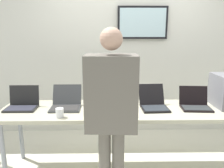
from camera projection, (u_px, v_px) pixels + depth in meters
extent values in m
cube|color=silver|center=(124.00, 56.00, 3.57)|extent=(8.00, 0.06, 2.54)
cube|color=black|center=(143.00, 23.00, 3.41)|extent=(0.76, 0.05, 0.49)
cube|color=silver|center=(143.00, 23.00, 3.39)|extent=(0.70, 0.02, 0.43)
cube|color=#B2AE94|center=(130.00, 110.00, 2.59)|extent=(3.00, 0.70, 0.04)
cylinder|color=gray|center=(3.00, 153.00, 2.41)|extent=(0.05, 0.05, 0.73)
cylinder|color=gray|center=(21.00, 132.00, 2.90)|extent=(0.05, 0.05, 0.73)
cube|color=#242424|center=(21.00, 109.00, 2.56)|extent=(0.35, 0.24, 0.02)
cube|color=#2A2B37|center=(21.00, 108.00, 2.55)|extent=(0.32, 0.19, 0.00)
cube|color=#242424|center=(24.00, 95.00, 2.67)|extent=(0.35, 0.05, 0.23)
cube|color=black|center=(24.00, 95.00, 2.67)|extent=(0.32, 0.04, 0.20)
cube|color=#3B3D3E|center=(65.00, 109.00, 2.56)|extent=(0.35, 0.25, 0.02)
cube|color=#2D2C2B|center=(65.00, 108.00, 2.55)|extent=(0.32, 0.20, 0.00)
cube|color=#3B3D3E|center=(67.00, 94.00, 2.71)|extent=(0.34, 0.12, 0.23)
cube|color=navy|center=(67.00, 94.00, 2.71)|extent=(0.32, 0.10, 0.20)
cube|color=black|center=(111.00, 108.00, 2.57)|extent=(0.39, 0.25, 0.02)
cube|color=#2A342E|center=(111.00, 108.00, 2.56)|extent=(0.36, 0.20, 0.00)
cube|color=black|center=(112.00, 96.00, 2.71)|extent=(0.38, 0.15, 0.20)
cube|color=#1E232B|center=(112.00, 96.00, 2.71)|extent=(0.35, 0.12, 0.17)
cube|color=black|center=(155.00, 109.00, 2.56)|extent=(0.32, 0.28, 0.02)
cube|color=#272C32|center=(155.00, 108.00, 2.55)|extent=(0.29, 0.22, 0.00)
cube|color=black|center=(151.00, 94.00, 2.72)|extent=(0.31, 0.14, 0.23)
cube|color=navy|center=(151.00, 94.00, 2.72)|extent=(0.28, 0.12, 0.20)
cube|color=black|center=(196.00, 108.00, 2.57)|extent=(0.35, 0.25, 0.02)
cube|color=#2D3132|center=(196.00, 108.00, 2.56)|extent=(0.32, 0.20, 0.00)
cube|color=black|center=(193.00, 95.00, 2.68)|extent=(0.34, 0.09, 0.22)
cube|color=silver|center=(193.00, 95.00, 2.68)|extent=(0.31, 0.07, 0.19)
cube|color=#635E55|center=(111.00, 93.00, 1.89)|extent=(0.45, 0.28, 0.65)
sphere|color=tan|center=(111.00, 39.00, 1.78)|extent=(0.19, 0.19, 0.19)
cylinder|color=#635E55|center=(96.00, 111.00, 2.23)|extent=(0.08, 0.32, 0.07)
cylinder|color=#635E55|center=(129.00, 112.00, 2.23)|extent=(0.08, 0.32, 0.07)
cylinder|color=white|center=(60.00, 113.00, 2.32)|extent=(0.08, 0.08, 0.10)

